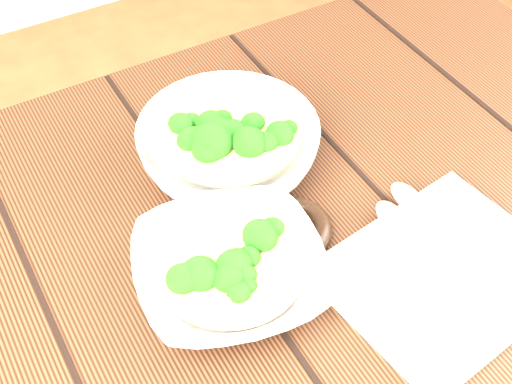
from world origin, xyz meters
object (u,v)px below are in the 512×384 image
at_px(table, 258,325).
at_px(soup_bowl_front, 230,271).
at_px(trivet, 289,230).
at_px(napkin, 444,275).
at_px(soup_bowl_back, 229,146).

bearing_deg(table, soup_bowl_front, -167.54).
bearing_deg(trivet, table, -159.98).
xyz_separation_m(table, napkin, (0.16, -0.11, 0.13)).
bearing_deg(table, soup_bowl_back, 73.51).
bearing_deg(soup_bowl_front, soup_bowl_back, 62.14).
height_order(table, soup_bowl_back, soup_bowl_back).
distance_m(soup_bowl_front, trivet, 0.10).
distance_m(soup_bowl_back, trivet, 0.13).
relative_size(table, soup_bowl_front, 5.04).
relative_size(soup_bowl_front, trivet, 2.47).
bearing_deg(table, napkin, -34.57).
xyz_separation_m(table, trivet, (0.05, 0.02, 0.13)).
height_order(table, trivet, trivet).
bearing_deg(trivet, soup_bowl_back, 93.21).
xyz_separation_m(soup_bowl_back, napkin, (0.12, -0.26, -0.03)).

